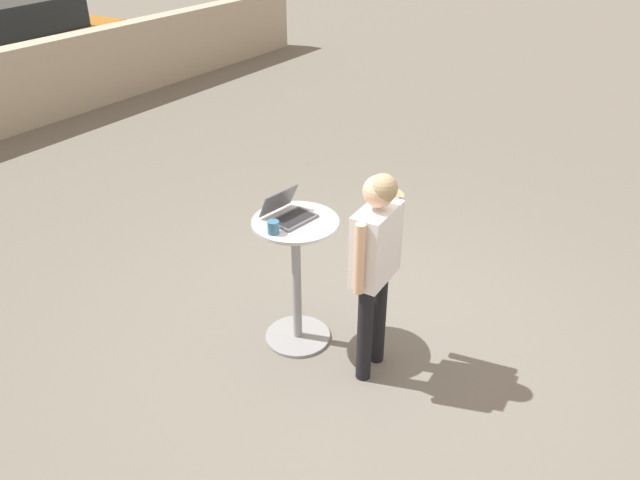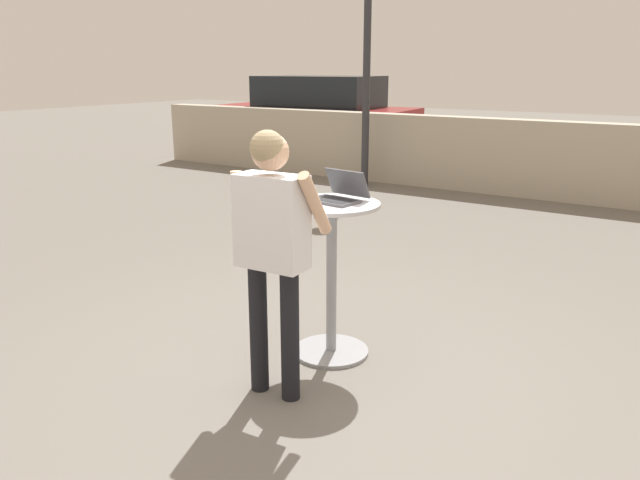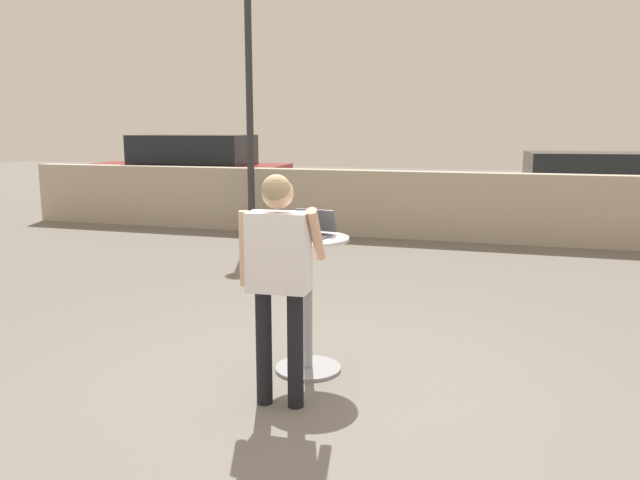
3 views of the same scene
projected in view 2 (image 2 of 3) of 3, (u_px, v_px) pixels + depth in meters
ground_plane at (320, 388)px, 3.85m from camera, size 50.00×50.00×0.00m
pavement_kerb at (568, 162)px, 9.07m from camera, size 15.77×0.35×1.15m
cafe_table at (331, 269)px, 4.16m from camera, size 0.63×0.63×1.07m
laptop at (338, 194)px, 4.08m from camera, size 0.36×0.34×0.20m
coffee_mug at (304, 191)px, 4.17m from camera, size 0.12×0.08×0.09m
standing_person at (272, 234)px, 3.52m from camera, size 0.55×0.37×1.59m
parked_car_near_street at (313, 119)px, 12.75m from camera, size 4.41×2.13×1.73m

